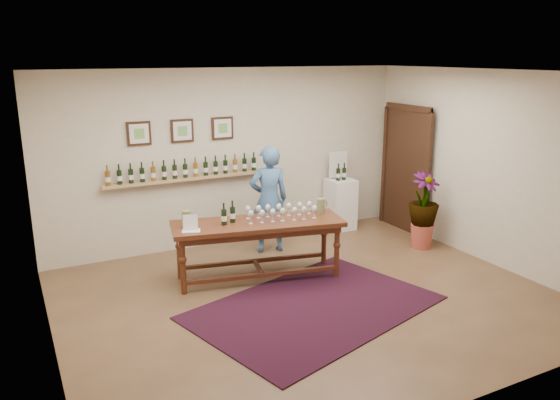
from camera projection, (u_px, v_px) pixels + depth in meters
name	position (u px, v px, depth m)	size (l,w,h in m)	color
ground	(309.00, 298.00, 6.93)	(6.00, 6.00, 0.00)	brown
room_shell	(363.00, 169.00, 9.17)	(6.00, 6.00, 6.00)	beige
rug	(314.00, 307.00, 6.66)	(2.89, 1.93, 0.02)	#400B10
tasting_table	(258.00, 230.00, 7.38)	(2.40, 1.20, 0.82)	#421B10
table_glasses	(281.00, 212.00, 7.45)	(1.37, 0.32, 0.19)	silver
table_bottles	(228.00, 211.00, 7.22)	(0.31, 0.18, 0.33)	black
pitcher_left	(186.00, 219.00, 7.10)	(0.14, 0.14, 0.22)	#686B42
pitcher_right	(321.00, 206.00, 7.69)	(0.14, 0.14, 0.22)	#686B42
menu_card	(190.00, 223.00, 6.95)	(0.23, 0.16, 0.21)	silver
display_pedestal	(340.00, 204.00, 9.58)	(0.44, 0.44, 0.89)	white
pedestal_bottles	(341.00, 171.00, 9.38)	(0.32, 0.09, 0.32)	black
info_sign	(338.00, 164.00, 9.50)	(0.36, 0.02, 0.49)	silver
potted_plant	(423.00, 210.00, 8.58)	(0.61, 0.61, 1.06)	#AA4638
person	(269.00, 200.00, 8.38)	(0.61, 0.40, 1.67)	#3D6392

